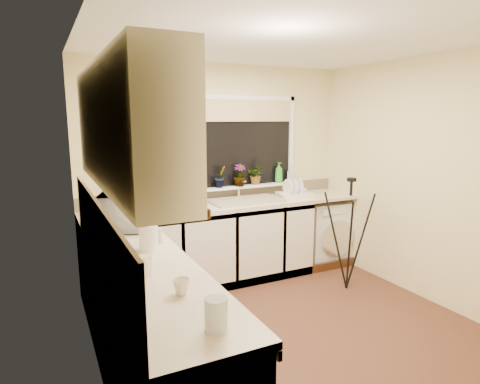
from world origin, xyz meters
name	(u,v)px	position (x,y,z in m)	size (l,w,h in m)	color
floor	(286,325)	(0.00, 0.00, 0.00)	(3.20, 3.20, 0.00)	brown
ceiling	(292,40)	(0.00, 0.00, 2.45)	(3.20, 3.20, 0.00)	white
wall_back	(219,171)	(0.00, 1.50, 1.23)	(3.20, 3.20, 0.00)	beige
wall_front	(447,238)	(0.00, -1.50, 1.23)	(3.20, 3.20, 0.00)	beige
wall_left	(90,211)	(-1.60, 0.00, 1.23)	(3.00, 3.00, 0.00)	beige
wall_right	(421,179)	(1.60, 0.00, 1.23)	(3.00, 3.00, 0.00)	beige
base_cabinet_back	(203,247)	(-0.33, 1.20, 0.43)	(2.55, 0.60, 0.86)	silver
base_cabinet_left	(149,330)	(-1.30, -0.30, 0.43)	(0.54, 2.40, 0.86)	silver
worktop_back	(230,205)	(0.00, 1.20, 0.88)	(3.20, 0.60, 0.04)	beige
worktop_left	(147,267)	(-1.30, -0.30, 0.88)	(0.60, 2.40, 0.04)	beige
upper_cabinet	(122,126)	(-1.44, -0.45, 1.80)	(0.28, 1.90, 0.70)	silver
splashback_left	(98,236)	(-1.59, -0.30, 1.12)	(0.02, 2.40, 0.45)	beige
splashback_back	(219,193)	(0.00, 1.49, 0.97)	(3.20, 0.02, 0.14)	beige
window_glass	(235,143)	(0.20, 1.49, 1.55)	(1.50, 0.02, 1.00)	black
window_blind	(236,111)	(0.20, 1.46, 1.92)	(1.50, 0.02, 0.25)	tan
windowsill	(237,187)	(0.20, 1.43, 1.04)	(1.60, 0.14, 0.03)	white
sink	(246,200)	(0.20, 1.20, 0.91)	(0.82, 0.46, 0.03)	tan
faucet	(239,189)	(0.20, 1.38, 1.02)	(0.03, 0.03, 0.24)	silver
washing_machine	(323,231)	(1.35, 1.24, 0.40)	(0.56, 0.54, 0.79)	white
laptop	(182,202)	(-0.56, 1.18, 0.97)	(0.37, 0.35, 0.25)	#97969E
kettle	(149,238)	(-1.21, -0.03, 0.99)	(0.14, 0.14, 0.18)	white
dish_rack	(294,195)	(0.83, 1.15, 0.93)	(0.38, 0.29, 0.06)	beige
tripod	(349,234)	(1.04, 0.40, 0.61)	(0.61, 0.61, 1.23)	black
glass_jug	(216,314)	(-1.22, -1.29, 0.98)	(0.11, 0.11, 0.15)	silver
steel_jar	(145,266)	(-1.36, -0.50, 0.96)	(0.09, 0.09, 0.12)	silver
microwave	(125,209)	(-1.24, 0.70, 1.06)	(0.56, 0.38, 0.31)	white
plant_b	(220,177)	(-0.03, 1.40, 1.17)	(0.14, 0.11, 0.25)	#999999
plant_c	(240,175)	(0.22, 1.39, 1.18)	(0.15, 0.15, 0.26)	#999999
plant_d	(256,175)	(0.46, 1.43, 1.16)	(0.21, 0.18, 0.23)	#999999
soap_bottle_green	(279,172)	(0.78, 1.43, 1.17)	(0.10, 0.10, 0.25)	green
soap_bottle_clear	(292,174)	(0.97, 1.41, 1.15)	(0.09, 0.09, 0.20)	#999999
cup_back	(302,192)	(0.98, 1.20, 0.95)	(0.12, 0.12, 0.10)	beige
cup_left	(181,287)	(-1.24, -0.85, 0.94)	(0.09, 0.09, 0.09)	#F2E6C7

